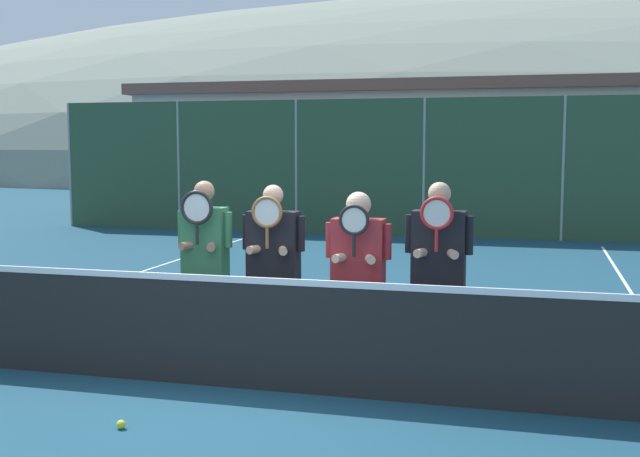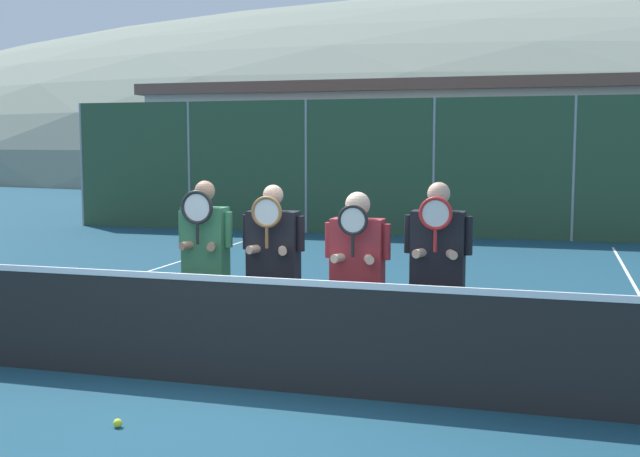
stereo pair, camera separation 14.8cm
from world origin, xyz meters
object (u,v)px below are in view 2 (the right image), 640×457
object	(u,v)px
player_leftmost	(205,259)
player_center_left	(273,262)
car_left_of_center	(407,190)
tennis_ball_on_court	(118,423)
car_far_left	(235,188)
player_rightmost	(438,266)
player_center_right	(357,269)
car_center	(610,195)

from	to	relation	value
player_leftmost	player_center_left	bearing A→B (deg)	6.07
car_left_of_center	tennis_ball_on_court	size ratio (longest dim) A/B	70.19
car_far_left	tennis_ball_on_court	size ratio (longest dim) A/B	58.96
player_leftmost	player_rightmost	size ratio (longest dim) A/B	0.99
player_rightmost	car_far_left	xyz separation A→B (m)	(-7.64, 13.99, -0.16)
player_center_right	car_far_left	size ratio (longest dim) A/B	0.43
car_center	tennis_ball_on_court	distance (m)	16.07
player_leftmost	car_center	distance (m)	14.40
player_leftmost	car_far_left	size ratio (longest dim) A/B	0.44
car_center	car_far_left	bearing A→B (deg)	178.11
player_leftmost	tennis_ball_on_court	bearing A→B (deg)	-88.27
tennis_ball_on_court	player_rightmost	bearing A→B (deg)	39.30
player_rightmost	player_center_right	bearing A→B (deg)	-173.79
player_leftmost	car_far_left	xyz separation A→B (m)	(-5.44, 14.01, -0.15)
player_leftmost	car_center	bearing A→B (deg)	71.84
player_center_left	tennis_ball_on_court	xyz separation A→B (m)	(-0.61, -1.81, -1.00)
car_left_of_center	tennis_ball_on_court	world-z (taller)	car_left_of_center
car_left_of_center	player_rightmost	bearing A→B (deg)	-78.82
player_rightmost	car_far_left	world-z (taller)	player_rightmost
player_leftmost	player_center_left	world-z (taller)	player_leftmost
player_leftmost	player_center_right	world-z (taller)	player_leftmost
player_leftmost	car_far_left	world-z (taller)	player_leftmost
car_left_of_center	tennis_ball_on_court	xyz separation A→B (m)	(0.59, -15.61, -0.88)
car_far_left	car_center	size ratio (longest dim) A/B	0.94
car_far_left	player_center_right	bearing A→B (deg)	-63.75
car_far_left	car_left_of_center	bearing A→B (deg)	-1.70
player_center_left	car_center	bearing A→B (deg)	74.29
car_left_of_center	car_center	world-z (taller)	car_left_of_center
player_leftmost	car_left_of_center	bearing A→B (deg)	92.21
player_leftmost	car_left_of_center	xyz separation A→B (m)	(-0.54, 13.87, -0.12)
player_center_left	player_rightmost	bearing A→B (deg)	-1.96
player_leftmost	car_left_of_center	size ratio (longest dim) A/B	0.37
tennis_ball_on_court	car_center	bearing A→B (deg)	73.96
car_far_left	player_leftmost	bearing A→B (deg)	-68.78
car_far_left	car_left_of_center	distance (m)	4.91
player_leftmost	car_center	world-z (taller)	player_leftmost
player_leftmost	player_rightmost	world-z (taller)	player_rightmost
player_rightmost	tennis_ball_on_court	distance (m)	2.96
player_center_right	car_far_left	world-z (taller)	car_far_left
car_left_of_center	car_far_left	bearing A→B (deg)	178.30
player_center_right	player_rightmost	xyz separation A→B (m)	(0.70, 0.08, 0.04)
player_rightmost	car_far_left	bearing A→B (deg)	118.64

